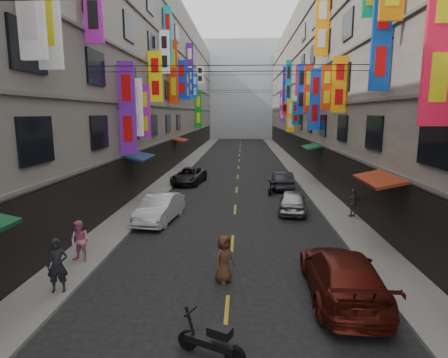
# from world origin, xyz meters

# --- Properties ---
(sidewalk_left) EXTENTS (2.00, 90.00, 0.12)m
(sidewalk_left) POSITION_xyz_m (-6.00, 42.00, 0.06)
(sidewalk_left) COLOR slate
(sidewalk_left) RESTS_ON ground
(sidewalk_right) EXTENTS (2.00, 90.00, 0.12)m
(sidewalk_right) POSITION_xyz_m (6.00, 42.00, 0.06)
(sidewalk_right) COLOR slate
(sidewalk_right) RESTS_ON ground
(building_row_left) EXTENTS (10.14, 90.00, 19.00)m
(building_row_left) POSITION_xyz_m (-11.99, 42.00, 9.49)
(building_row_left) COLOR gray
(building_row_left) RESTS_ON ground
(building_row_right) EXTENTS (10.14, 90.00, 19.00)m
(building_row_right) POSITION_xyz_m (11.99, 42.00, 9.49)
(building_row_right) COLOR #A89C8D
(building_row_right) RESTS_ON ground
(haze_block) EXTENTS (18.00, 8.00, 22.00)m
(haze_block) POSITION_xyz_m (0.00, 92.00, 11.00)
(haze_block) COLOR #ADB5C1
(haze_block) RESTS_ON ground
(shop_signage) EXTENTS (14.00, 55.00, 12.07)m
(shop_signage) POSITION_xyz_m (-0.19, 34.59, 9.09)
(shop_signage) COLOR #0D189F
(shop_signage) RESTS_ON ground
(street_awnings) EXTENTS (13.99, 35.20, 0.41)m
(street_awnings) POSITION_xyz_m (-1.26, 26.00, 3.00)
(street_awnings) COLOR #144C2A
(street_awnings) RESTS_ON ground
(overhead_cables) EXTENTS (14.00, 38.04, 1.24)m
(overhead_cables) POSITION_xyz_m (0.00, 30.00, 8.80)
(overhead_cables) COLOR black
(overhead_cables) RESTS_ON ground
(lane_markings) EXTENTS (0.12, 80.20, 0.01)m
(lane_markings) POSITION_xyz_m (0.00, 39.00, 0.00)
(lane_markings) COLOR gold
(lane_markings) RESTS_ON ground
(scooter_crossing) EXTENTS (1.68, 0.91, 1.14)m
(scooter_crossing) POSITION_xyz_m (-0.26, 9.98, 0.44)
(scooter_crossing) COLOR black
(scooter_crossing) RESTS_ON ground
(scooter_far_right) EXTENTS (0.75, 1.75, 1.14)m
(scooter_far_right) POSITION_xyz_m (2.59, 28.67, 0.44)
(scooter_far_right) COLOR black
(scooter_far_right) RESTS_ON ground
(car_left_mid) EXTENTS (2.09, 4.59, 1.46)m
(car_left_mid) POSITION_xyz_m (-4.00, 21.26, 0.73)
(car_left_mid) COLOR silver
(car_left_mid) RESTS_ON ground
(car_left_far) EXTENTS (2.77, 4.95, 1.31)m
(car_left_far) POSITION_xyz_m (-4.00, 32.31, 0.65)
(car_left_far) COLOR black
(car_left_far) RESTS_ON ground
(car_right_near) EXTENTS (2.30, 5.31, 1.52)m
(car_right_near) POSITION_xyz_m (3.58, 13.16, 0.76)
(car_right_near) COLOR #56160E
(car_right_near) RESTS_ON ground
(car_right_mid) EXTENTS (2.14, 4.17, 1.36)m
(car_right_mid) POSITION_xyz_m (3.40, 23.58, 0.68)
(car_right_mid) COLOR #A3A3A7
(car_right_mid) RESTS_ON ground
(car_right_far) EXTENTS (1.45, 4.07, 1.34)m
(car_right_far) POSITION_xyz_m (3.52, 30.44, 0.67)
(car_right_far) COLOR #292A32
(car_right_far) RESTS_ON ground
(pedestrian_lnear) EXTENTS (0.76, 0.72, 1.76)m
(pedestrian_lnear) POSITION_xyz_m (-5.41, 12.87, 1.00)
(pedestrian_lnear) COLOR black
(pedestrian_lnear) RESTS_ON sidewalk_left
(pedestrian_lfar) EXTENTS (0.88, 0.70, 1.60)m
(pedestrian_lfar) POSITION_xyz_m (-5.77, 15.36, 0.92)
(pedestrian_lfar) COLOR pink
(pedestrian_lfar) RESTS_ON sidewalk_left
(pedestrian_rfar) EXTENTS (1.04, 0.81, 1.56)m
(pedestrian_rfar) POSITION_xyz_m (6.54, 22.29, 0.90)
(pedestrian_rfar) COLOR #515154
(pedestrian_rfar) RESTS_ON sidewalk_right
(pedestrian_crossing) EXTENTS (0.96, 0.97, 1.66)m
(pedestrian_crossing) POSITION_xyz_m (-0.18, 14.10, 0.83)
(pedestrian_crossing) COLOR #513220
(pedestrian_crossing) RESTS_ON ground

